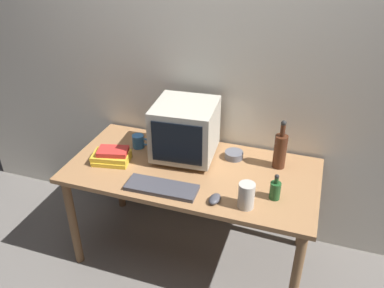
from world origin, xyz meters
name	(u,v)px	position (x,y,z in m)	size (l,w,h in m)	color
ground_plane	(192,252)	(0.00, 0.00, 0.00)	(6.00, 6.00, 0.00)	slate
back_wall	(214,65)	(0.00, 0.44, 1.25)	(4.00, 0.08, 2.50)	silver
desk	(192,180)	(0.00, 0.00, 0.63)	(1.56, 0.76, 0.72)	#9E7047
crt_monitor	(185,130)	(-0.09, 0.13, 0.91)	(0.41, 0.41, 0.37)	#B2AD9E
keyboard	(162,188)	(-0.10, -0.26, 0.73)	(0.42, 0.15, 0.02)	#3F3F47
computer_mouse	(215,199)	(0.22, -0.27, 0.74)	(0.06, 0.10, 0.04)	#3F3F47
bottle_tall	(280,150)	(0.51, 0.20, 0.84)	(0.08, 0.08, 0.32)	#472314
bottle_short	(275,190)	(0.53, -0.13, 0.78)	(0.06, 0.06, 0.16)	#1E4C23
book_stack	(112,156)	(-0.51, -0.08, 0.76)	(0.26, 0.20, 0.09)	gold
mug	(139,141)	(-0.43, 0.14, 0.76)	(0.12, 0.08, 0.09)	#3370B2
cd_spindle	(234,155)	(0.22, 0.21, 0.74)	(0.12, 0.12, 0.04)	#595B66
metal_canister	(246,196)	(0.39, -0.26, 0.79)	(0.09, 0.09, 0.15)	#B7B2A8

